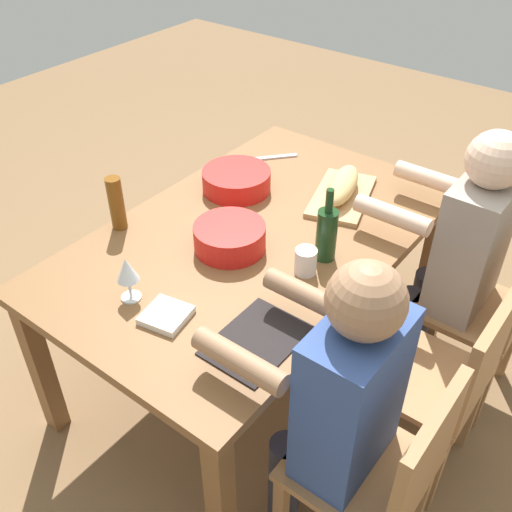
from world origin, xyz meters
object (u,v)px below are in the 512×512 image
object	(u,v)px
chair_far_center	(446,378)
bread_loaf	(343,185)
serving_bowl_greens	(230,236)
serving_bowl_salad	(236,179)
chair_far_right	(385,473)
beer_bottle	(116,203)
cutting_board	(342,196)
wine_glass	(127,271)
napkin_stack	(166,315)
dining_table	(256,250)
chair_far_left	(493,307)
diner_far_right	(338,396)
diner_far_left	(460,247)
wine_bottle	(327,233)
cup_far_center	(306,261)

from	to	relation	value
chair_far_center	bread_loaf	distance (m)	0.89
serving_bowl_greens	serving_bowl_salad	bearing A→B (deg)	-144.38
chair_far_right	beer_bottle	size ratio (longest dim) A/B	3.86
chair_far_right	beer_bottle	distance (m)	1.35
cutting_board	wine_glass	world-z (taller)	wine_glass
serving_bowl_salad	wine_glass	size ratio (longest dim) A/B	1.78
chair_far_center	serving_bowl_greens	size ratio (longest dim) A/B	3.15
bread_loaf	napkin_stack	bearing A→B (deg)	-4.22
dining_table	chair_far_left	xyz separation A→B (m)	(-0.46, 0.84, -0.18)
diner_far_right	bread_loaf	bearing A→B (deg)	-149.47
chair_far_center	beer_bottle	distance (m)	1.37
chair_far_right	diner_far_left	bearing A→B (deg)	-168.67
dining_table	napkin_stack	world-z (taller)	napkin_stack
chair_far_left	dining_table	bearing A→B (deg)	-61.28
chair_far_left	beer_bottle	xyz separation A→B (m)	(0.75, -1.29, 0.37)
wine_bottle	cup_far_center	xyz separation A→B (m)	(0.12, -0.01, -0.06)
chair_far_right	napkin_stack	world-z (taller)	chair_far_right
chair_far_center	cup_far_center	world-z (taller)	chair_far_center
diner_far_left	napkin_stack	world-z (taller)	diner_far_left
dining_table	beer_bottle	xyz separation A→B (m)	(0.29, -0.45, 0.19)
serving_bowl_salad	bread_loaf	world-z (taller)	bread_loaf
beer_bottle	bread_loaf	bearing A→B (deg)	140.87
wine_glass	wine_bottle	bearing A→B (deg)	145.92
serving_bowl_greens	cup_far_center	distance (m)	0.31
diner_far_left	bread_loaf	distance (m)	0.53
dining_table	serving_bowl_greens	distance (m)	0.19
chair_far_right	cup_far_center	bearing A→B (deg)	-124.28
dining_table	chair_far_right	size ratio (longest dim) A/B	1.96
chair_far_right	wine_bottle	distance (m)	0.82
dining_table	beer_bottle	world-z (taller)	beer_bottle
wine_glass	napkin_stack	xyz separation A→B (m)	(-0.00, 0.16, -0.10)
diner_far_left	serving_bowl_salad	size ratio (longest dim) A/B	4.07
chair_far_center	bread_loaf	bearing A→B (deg)	-121.21
cup_far_center	cutting_board	bearing A→B (deg)	-163.22
dining_table	diner_far_left	distance (m)	0.80
diner_far_left	chair_far_right	distance (m)	0.96
napkin_stack	chair_far_right	bearing A→B (deg)	97.10
chair_far_left	chair_far_right	distance (m)	0.92
dining_table	wine_glass	xyz separation A→B (m)	(0.56, -0.11, 0.20)
chair_far_left	cup_far_center	world-z (taller)	chair_far_left
dining_table	diner_far_right	bearing A→B (deg)	54.93
dining_table	serving_bowl_salad	distance (m)	0.37
wine_glass	diner_far_left	bearing A→B (deg)	143.19
bread_loaf	wine_bottle	size ratio (longest dim) A/B	1.10
cutting_board	cup_far_center	world-z (taller)	cup_far_center
napkin_stack	chair_far_left	bearing A→B (deg)	142.46
wine_bottle	beer_bottle	size ratio (longest dim) A/B	1.32
wine_glass	napkin_stack	world-z (taller)	wine_glass
bread_loaf	wine_glass	size ratio (longest dim) A/B	1.93
cutting_board	chair_far_left	bearing A→B (deg)	92.48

